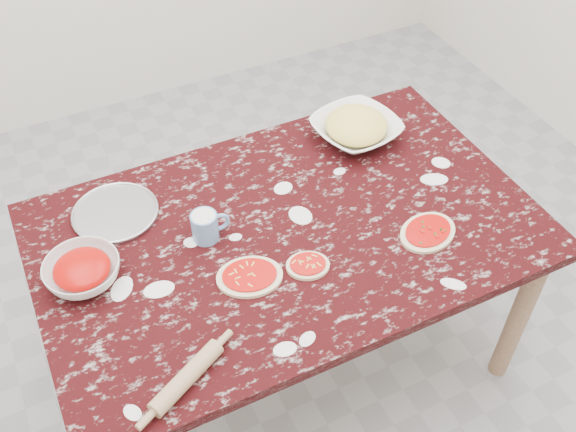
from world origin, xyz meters
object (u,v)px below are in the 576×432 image
at_px(pizza_tray, 115,213).
at_px(flour_mug, 206,226).
at_px(worktable, 288,244).
at_px(cheese_bowl, 356,130).
at_px(rolling_pin, 187,377).
at_px(sauce_bowl, 83,272).

relative_size(pizza_tray, flour_mug, 2.19).
relative_size(worktable, flour_mug, 12.67).
distance_m(worktable, cheese_bowl, 0.54).
xyz_separation_m(pizza_tray, flour_mug, (0.23, -0.23, 0.05)).
bearing_deg(pizza_tray, rolling_pin, -89.80).
relative_size(pizza_tray, cheese_bowl, 0.91).
relative_size(sauce_bowl, rolling_pin, 0.94).
xyz_separation_m(worktable, rolling_pin, (-0.48, -0.39, 0.11)).
relative_size(flour_mug, rolling_pin, 0.52).
xyz_separation_m(worktable, pizza_tray, (-0.48, 0.30, 0.09)).
height_order(flour_mug, rolling_pin, flour_mug).
distance_m(sauce_bowl, rolling_pin, 0.49).
bearing_deg(worktable, pizza_tray, 148.36).
bearing_deg(cheese_bowl, worktable, -144.55).
bearing_deg(sauce_bowl, flour_mug, 0.38).
bearing_deg(pizza_tray, flour_mug, -44.03).
bearing_deg(flour_mug, worktable, -16.05).
relative_size(cheese_bowl, flour_mug, 2.40).
xyz_separation_m(flour_mug, rolling_pin, (-0.23, -0.46, -0.03)).
xyz_separation_m(sauce_bowl, flour_mug, (0.39, 0.00, 0.02)).
height_order(pizza_tray, sauce_bowl, sauce_bowl).
distance_m(pizza_tray, rolling_pin, 0.69).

